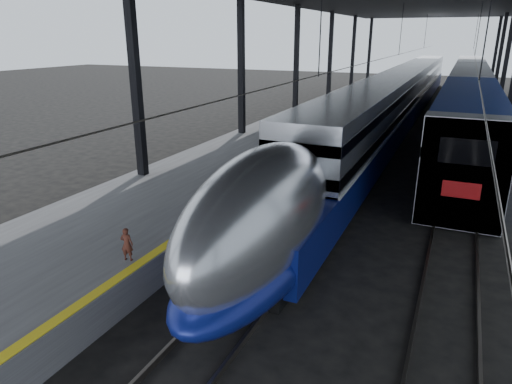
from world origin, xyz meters
The scene contains 7 objects.
ground centered at (0.00, 0.00, 0.00)m, with size 160.00×160.00×0.00m, color black.
platform centered at (-3.50, 20.00, 0.50)m, with size 6.00×80.00×1.00m, color #4C4C4F.
yellow_strip centered at (-0.70, 20.00, 1.00)m, with size 0.30×80.00×0.01m, color yellow.
rails centered at (4.50, 20.00, 0.08)m, with size 6.52×80.00×0.16m.
tgv_train centered at (2.00, 27.61, 1.93)m, with size 2.88×65.20×4.12m.
second_train centered at (7.00, 33.58, 2.10)m, with size 3.02×56.05×4.15m.
child centered at (-1.11, -1.82, 1.47)m, with size 0.34×0.23×0.94m, color #4A2218.
Camera 1 is at (6.61, -10.55, 6.78)m, focal length 32.00 mm.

